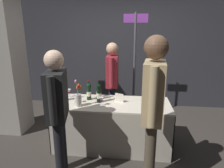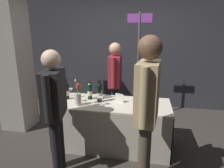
% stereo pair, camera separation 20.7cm
% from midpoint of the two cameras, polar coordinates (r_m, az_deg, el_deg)
% --- Properties ---
extents(ground_plane, '(12.00, 12.00, 0.00)m').
position_cam_midpoint_polar(ground_plane, '(3.32, -1.87, -17.43)').
color(ground_plane, '#38332D').
extents(back_partition, '(7.90, 0.12, 2.82)m').
position_cam_midpoint_polar(back_partition, '(4.75, 1.36, 10.56)').
color(back_partition, '#2D2D33').
rests_on(back_partition, ground_plane).
extents(concrete_pillar, '(0.49, 0.49, 2.89)m').
position_cam_midpoint_polar(concrete_pillar, '(3.88, -30.36, 8.00)').
color(concrete_pillar, gray).
rests_on(concrete_pillar, ground_plane).
extents(tasting_table, '(1.78, 0.74, 0.73)m').
position_cam_midpoint_polar(tasting_table, '(3.08, -1.95, -9.38)').
color(tasting_table, beige).
rests_on(tasting_table, ground_plane).
extents(featured_wine_bottle, '(0.07, 0.07, 0.34)m').
position_cam_midpoint_polar(featured_wine_bottle, '(3.17, -15.46, -2.12)').
color(featured_wine_bottle, black).
rests_on(featured_wine_bottle, tasting_table).
extents(display_bottle_0, '(0.07, 0.07, 0.32)m').
position_cam_midpoint_polar(display_bottle_0, '(3.12, -5.91, -2.19)').
color(display_bottle_0, black).
rests_on(display_bottle_0, tasting_table).
extents(display_bottle_1, '(0.07, 0.07, 0.32)m').
position_cam_midpoint_polar(display_bottle_1, '(3.12, -8.74, -2.17)').
color(display_bottle_1, black).
rests_on(display_bottle_1, tasting_table).
extents(display_bottle_2, '(0.07, 0.07, 0.29)m').
position_cam_midpoint_polar(display_bottle_2, '(2.89, 7.88, -3.81)').
color(display_bottle_2, black).
rests_on(display_bottle_2, tasting_table).
extents(display_bottle_3, '(0.07, 0.07, 0.35)m').
position_cam_midpoint_polar(display_bottle_3, '(2.97, -5.87, -2.69)').
color(display_bottle_3, black).
rests_on(display_bottle_3, tasting_table).
extents(display_bottle_4, '(0.07, 0.07, 0.30)m').
position_cam_midpoint_polar(display_bottle_4, '(3.22, -5.81, -1.73)').
color(display_bottle_4, black).
rests_on(display_bottle_4, tasting_table).
extents(wine_glass_near_vendor, '(0.07, 0.07, 0.13)m').
position_cam_midpoint_polar(wine_glass_near_vendor, '(2.87, -5.17, -4.67)').
color(wine_glass_near_vendor, silver).
rests_on(wine_glass_near_vendor, tasting_table).
extents(wine_glass_mid, '(0.07, 0.07, 0.13)m').
position_cam_midpoint_polar(wine_glass_mid, '(3.03, -12.12, -3.75)').
color(wine_glass_mid, silver).
rests_on(wine_glass_mid, tasting_table).
extents(wine_glass_near_taster, '(0.07, 0.07, 0.13)m').
position_cam_midpoint_polar(wine_glass_near_taster, '(3.33, -14.38, -2.19)').
color(wine_glass_near_taster, silver).
rests_on(wine_glass_near_taster, tasting_table).
extents(flower_vase, '(0.11, 0.10, 0.40)m').
position_cam_midpoint_polar(flower_vase, '(2.88, -12.05, -4.19)').
color(flower_vase, silver).
rests_on(flower_vase, tasting_table).
extents(brochure_stand, '(0.14, 0.06, 0.14)m').
position_cam_midpoint_polar(brochure_stand, '(3.00, 0.21, -4.12)').
color(brochure_stand, silver).
rests_on(brochure_stand, tasting_table).
extents(vendor_presenter, '(0.23, 0.58, 1.61)m').
position_cam_midpoint_polar(vendor_presenter, '(3.60, -1.57, 1.80)').
color(vendor_presenter, '#2D3347').
rests_on(vendor_presenter, ground_plane).
extents(taster_foreground_right, '(0.30, 0.61, 1.60)m').
position_cam_midpoint_polar(taster_foreground_right, '(2.40, -18.25, -5.80)').
color(taster_foreground_right, black).
rests_on(taster_foreground_right, ground_plane).
extents(taster_foreground_left, '(0.26, 0.61, 1.76)m').
position_cam_midpoint_polar(taster_foreground_left, '(2.06, 9.20, -5.40)').
color(taster_foreground_left, '#4C4233').
rests_on(taster_foreground_left, ground_plane).
extents(booth_signpost, '(0.45, 0.04, 2.14)m').
position_cam_midpoint_polar(booth_signpost, '(3.80, 5.12, 7.35)').
color(booth_signpost, '#47474C').
rests_on(booth_signpost, ground_plane).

